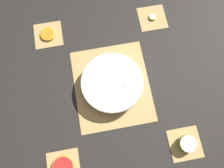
# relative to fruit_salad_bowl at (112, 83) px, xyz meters

# --- Properties ---
(ground_plane) EXTENTS (6.00, 6.00, 0.00)m
(ground_plane) POSITION_rel_fruit_salad_bowl_xyz_m (-0.00, 0.00, -0.04)
(ground_plane) COLOR black
(bamboo_mat_center) EXTENTS (0.41, 0.36, 0.01)m
(bamboo_mat_center) POSITION_rel_fruit_salad_bowl_xyz_m (-0.00, 0.00, -0.04)
(bamboo_mat_center) COLOR tan
(bamboo_mat_center) RESTS_ON ground_plane
(coaster_mat_near_left) EXTENTS (0.14, 0.14, 0.01)m
(coaster_mat_near_left) POSITION_rel_fruit_salad_bowl_xyz_m (-0.33, -0.28, -0.04)
(coaster_mat_near_left) COLOR tan
(coaster_mat_near_left) RESTS_ON ground_plane
(coaster_mat_near_right) EXTENTS (0.14, 0.14, 0.01)m
(coaster_mat_near_right) POSITION_rel_fruit_salad_bowl_xyz_m (0.33, -0.28, -0.04)
(coaster_mat_near_right) COLOR tan
(coaster_mat_near_right) RESTS_ON ground_plane
(coaster_mat_far_left) EXTENTS (0.14, 0.14, 0.01)m
(coaster_mat_far_left) POSITION_rel_fruit_salad_bowl_xyz_m (-0.33, 0.28, -0.04)
(coaster_mat_far_left) COLOR tan
(coaster_mat_far_left) RESTS_ON ground_plane
(coaster_mat_far_right) EXTENTS (0.14, 0.14, 0.01)m
(coaster_mat_far_right) POSITION_rel_fruit_salad_bowl_xyz_m (0.33, 0.28, -0.04)
(coaster_mat_far_right) COLOR tan
(coaster_mat_far_right) RESTS_ON ground_plane
(fruit_salad_bowl) EXTENTS (0.29, 0.29, 0.07)m
(fruit_salad_bowl) POSITION_rel_fruit_salad_bowl_xyz_m (0.00, 0.00, 0.00)
(fruit_salad_bowl) COLOR silver
(fruit_salad_bowl) RESTS_ON bamboo_mat_center
(apple_half) EXTENTS (0.08, 0.08, 0.04)m
(apple_half) POSITION_rel_fruit_salad_bowl_xyz_m (-0.33, -0.28, -0.02)
(apple_half) COLOR #7FAD38
(apple_half) RESTS_ON coaster_mat_near_left
(orange_slice_whole) EXTENTS (0.08, 0.08, 0.01)m
(orange_slice_whole) POSITION_rel_fruit_salad_bowl_xyz_m (0.33, 0.28, -0.03)
(orange_slice_whole) COLOR orange
(orange_slice_whole) RESTS_ON coaster_mat_far_right
(banana_coin_single) EXTENTS (0.04, 0.04, 0.01)m
(banana_coin_single) POSITION_rel_fruit_salad_bowl_xyz_m (0.33, -0.28, -0.03)
(banana_coin_single) COLOR #F4EABC
(banana_coin_single) RESTS_ON coaster_mat_near_right
(grapefruit_slice) EXTENTS (0.10, 0.10, 0.01)m
(grapefruit_slice) POSITION_rel_fruit_salad_bowl_xyz_m (-0.33, 0.28, -0.03)
(grapefruit_slice) COLOR #B2231E
(grapefruit_slice) RESTS_ON coaster_mat_far_left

